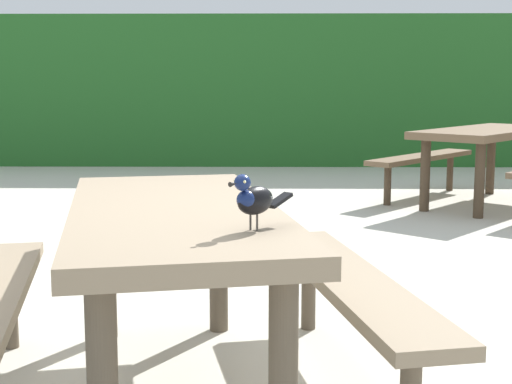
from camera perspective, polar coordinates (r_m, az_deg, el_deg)
name	(u,v)px	position (r m, az deg, el deg)	size (l,w,h in m)	color
ground_plane	(181,378)	(3.18, -5.74, -13.88)	(60.00, 60.00, 0.00)	beige
hedge_wall	(244,90)	(11.58, -0.94, 7.74)	(28.00, 2.40, 2.09)	#235B23
picnic_table_foreground	(174,254)	(2.88, -6.21, -4.68)	(1.99, 2.01, 0.74)	#84725B
bird_grackle	(253,199)	(2.35, -0.22, -0.51)	(0.20, 0.23, 0.18)	black
picnic_table_mid_left	(487,148)	(7.57, 17.10, 3.22)	(2.39, 2.39, 0.74)	brown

